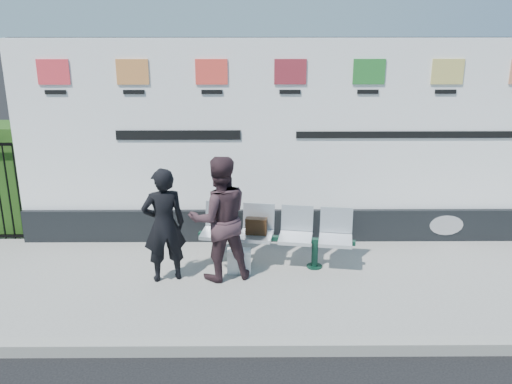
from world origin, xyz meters
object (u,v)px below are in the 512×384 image
(bench, at_px, (276,250))
(woman_right, at_px, (220,219))
(woman_left, at_px, (164,225))
(billboard, at_px, (288,157))

(bench, relative_size, woman_right, 1.25)
(bench, xyz_separation_m, woman_left, (-1.45, -0.42, 0.54))
(billboard, bearing_deg, bench, -102.96)
(bench, distance_m, woman_left, 1.61)
(woman_left, distance_m, woman_right, 0.72)
(billboard, xyz_separation_m, woman_left, (-1.67, -1.35, -0.54))
(bench, bearing_deg, billboard, 86.07)
(bench, bearing_deg, woman_right, -144.75)
(bench, bearing_deg, woman_left, -154.90)
(billboard, relative_size, woman_right, 4.82)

